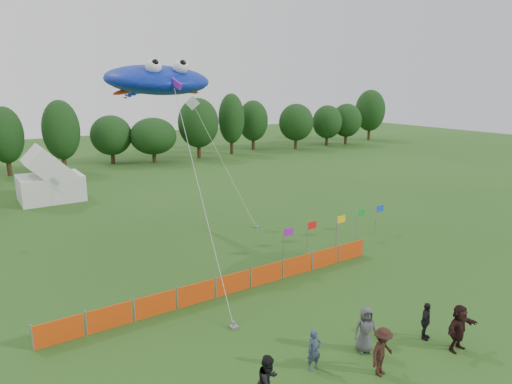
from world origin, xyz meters
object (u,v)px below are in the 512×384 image
barrier_fence (233,283)px  spectator_e (365,329)px  spectator_d (426,321)px  spectator_b (269,383)px  spectator_c (382,352)px  tent_right (50,180)px  spectator_f (459,328)px  stingray_kite (156,80)px  spectator_a (314,350)px

barrier_fence → spectator_e: spectator_e is taller
spectator_d → spectator_b: bearing=156.5°
spectator_c → barrier_fence: bearing=86.6°
tent_right → spectator_f: tent_right is taller
spectator_b → stingray_kite: size_ratio=0.09×
stingray_kite → spectator_e: bearing=-85.7°
spectator_b → spectator_f: 8.06m
tent_right → spectator_d: (8.27, -31.98, -1.06)m
spectator_d → stingray_kite: size_ratio=0.07×
spectator_b → spectator_d: (7.57, -0.15, -0.16)m
spectator_a → stingray_kite: 19.04m
stingray_kite → spectator_b: bearing=-101.9°
spectator_b → spectator_e: size_ratio=1.03×
spectator_b → spectator_d: bearing=-25.9°
barrier_fence → stingray_kite: stingray_kite is taller
stingray_kite → tent_right: bearing=106.7°
spectator_d → barrier_fence: bearing=96.5°
spectator_e → spectator_a: bearing=-160.3°
spectator_e → spectator_f: (3.04, -1.92, 0.02)m
spectator_b → stingray_kite: 19.95m
spectator_d → spectator_f: 1.25m
spectator_b → barrier_fence: bearing=42.0°
spectator_e → tent_right: bearing=124.8°
spectator_f → stingray_kite: bearing=102.6°
barrier_fence → spectator_f: 10.14m
tent_right → spectator_b: tent_right is taller
spectator_e → barrier_fence: bearing=127.6°
spectator_b → stingray_kite: (3.66, 17.31, 9.21)m
spectator_d → spectator_c: bearing=168.4°
barrier_fence → spectator_b: bearing=-113.2°
spectator_a → barrier_fence: bearing=92.8°
spectator_a → spectator_f: spectator_f is taller
barrier_fence → spectator_f: size_ratio=9.61×
barrier_fence → stingray_kite: size_ratio=0.85×
spectator_a → stingray_kite: bearing=95.1°
barrier_fence → spectator_b: (-3.27, -7.65, 0.44)m
stingray_kite → spectator_f: bearing=-77.0°
spectator_b → spectator_c: 4.39m
barrier_fence → stingray_kite: 13.66m
tent_right → spectator_b: 31.85m
spectator_e → spectator_c: bearing=-89.0°
spectator_e → spectator_f: spectator_f is taller
spectator_b → stingray_kite: stingray_kite is taller
barrier_fence → stingray_kite: (0.38, 9.66, 9.66)m
tent_right → spectator_c: (5.03, -32.59, -0.94)m
spectator_c → spectator_f: spectator_f is taller
spectator_d → spectator_f: spectator_f is taller
tent_right → spectator_a: tent_right is taller
spectator_b → spectator_f: spectator_b is taller
barrier_fence → spectator_b: 8.33m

